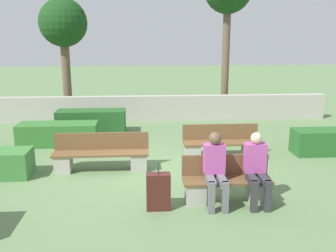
{
  "coord_description": "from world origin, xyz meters",
  "views": [
    {
      "loc": [
        -0.17,
        -8.14,
        3.01
      ],
      "look_at": [
        0.4,
        0.5,
        0.9
      ],
      "focal_mm": 40.0,
      "sensor_mm": 36.0,
      "label": 1
    }
  ],
  "objects_px": {
    "person_seated_woman": "(215,166)",
    "suitcase": "(158,192)",
    "bench_front": "(227,185)",
    "bench_left_side": "(101,156)",
    "bench_right_side": "(221,146)",
    "tree_leftmost": "(63,25)",
    "person_seated_man": "(257,166)"
  },
  "relations": [
    {
      "from": "tree_leftmost",
      "to": "person_seated_woman",
      "type": "bearing_deg",
      "value": -63.14
    },
    {
      "from": "bench_right_side",
      "to": "tree_leftmost",
      "type": "xyz_separation_m",
      "value": [
        -4.83,
        5.66,
        3.03
      ]
    },
    {
      "from": "bench_front",
      "to": "tree_leftmost",
      "type": "distance_m",
      "value": 9.72
    },
    {
      "from": "suitcase",
      "to": "tree_leftmost",
      "type": "xyz_separation_m",
      "value": [
        -3.14,
        8.36,
        3.02
      ]
    },
    {
      "from": "tree_leftmost",
      "to": "suitcase",
      "type": "bearing_deg",
      "value": -69.41
    },
    {
      "from": "bench_left_side",
      "to": "suitcase",
      "type": "relative_size",
      "value": 2.49
    },
    {
      "from": "tree_leftmost",
      "to": "bench_front",
      "type": "bearing_deg",
      "value": -61.39
    },
    {
      "from": "bench_front",
      "to": "suitcase",
      "type": "xyz_separation_m",
      "value": [
        -1.28,
        -0.26,
        0.02
      ]
    },
    {
      "from": "person_seated_woman",
      "to": "tree_leftmost",
      "type": "relative_size",
      "value": 0.31
    },
    {
      "from": "bench_left_side",
      "to": "person_seated_woman",
      "type": "xyz_separation_m",
      "value": [
        2.24,
        -1.92,
        0.4
      ]
    },
    {
      "from": "bench_right_side",
      "to": "person_seated_woman",
      "type": "height_order",
      "value": "person_seated_woman"
    },
    {
      "from": "bench_left_side",
      "to": "bench_right_side",
      "type": "bearing_deg",
      "value": 12.48
    },
    {
      "from": "bench_front",
      "to": "person_seated_woman",
      "type": "xyz_separation_m",
      "value": [
        -0.25,
        -0.13,
        0.42
      ]
    },
    {
      "from": "suitcase",
      "to": "tree_leftmost",
      "type": "height_order",
      "value": "tree_leftmost"
    },
    {
      "from": "bench_front",
      "to": "tree_leftmost",
      "type": "height_order",
      "value": "tree_leftmost"
    },
    {
      "from": "bench_left_side",
      "to": "bench_front",
      "type": "bearing_deg",
      "value": -35.94
    },
    {
      "from": "person_seated_woman",
      "to": "bench_right_side",
      "type": "bearing_deg",
      "value": 75.7
    },
    {
      "from": "person_seated_woman",
      "to": "suitcase",
      "type": "distance_m",
      "value": 1.11
    },
    {
      "from": "bench_front",
      "to": "bench_right_side",
      "type": "xyz_separation_m",
      "value": [
        0.41,
        2.44,
        0.01
      ]
    },
    {
      "from": "bench_front",
      "to": "bench_right_side",
      "type": "distance_m",
      "value": 2.48
    },
    {
      "from": "person_seated_man",
      "to": "bench_left_side",
      "type": "bearing_deg",
      "value": 147.22
    },
    {
      "from": "person_seated_man",
      "to": "suitcase",
      "type": "distance_m",
      "value": 1.82
    },
    {
      "from": "bench_left_side",
      "to": "tree_leftmost",
      "type": "bearing_deg",
      "value": 106.78
    },
    {
      "from": "bench_left_side",
      "to": "person_seated_woman",
      "type": "bearing_deg",
      "value": -40.87
    },
    {
      "from": "bench_right_side",
      "to": "tree_leftmost",
      "type": "height_order",
      "value": "tree_leftmost"
    },
    {
      "from": "person_seated_woman",
      "to": "suitcase",
      "type": "relative_size",
      "value": 1.54
    },
    {
      "from": "tree_leftmost",
      "to": "bench_right_side",
      "type": "bearing_deg",
      "value": -49.53
    },
    {
      "from": "bench_front",
      "to": "bench_left_side",
      "type": "distance_m",
      "value": 3.07
    },
    {
      "from": "person_seated_woman",
      "to": "suitcase",
      "type": "xyz_separation_m",
      "value": [
        -1.03,
        -0.13,
        -0.4
      ]
    },
    {
      "from": "bench_front",
      "to": "bench_left_side",
      "type": "relative_size",
      "value": 0.76
    },
    {
      "from": "person_seated_man",
      "to": "person_seated_woman",
      "type": "xyz_separation_m",
      "value": [
        -0.75,
        0.0,
        0.01
      ]
    },
    {
      "from": "tree_leftmost",
      "to": "person_seated_man",
      "type": "bearing_deg",
      "value": -59.14
    }
  ]
}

